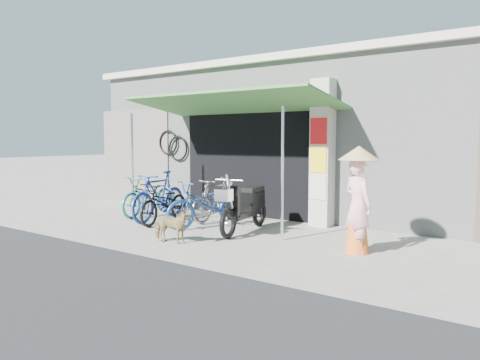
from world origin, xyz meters
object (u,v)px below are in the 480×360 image
Objects in this scene: moped at (246,207)px; street_dog at (170,226)px; bike_black at (165,203)px; bike_navy at (207,204)px; bike_blue at (159,196)px; bike_teal at (149,196)px; nun at (358,200)px; bike_silver at (217,199)px.

street_dog is at bearing -115.75° from moped.
bike_navy reaches higher than bike_black.
bike_teal is at bearing 144.07° from bike_blue.
moped is 2.44m from nun.
street_dog is 0.37× the size of moped.
bike_silver is 2.28× the size of street_dog.
bike_silver is at bearing 3.72° from bike_teal.
bike_silver is at bearing 25.75° from bike_blue.
bike_teal is 1.10× the size of bike_silver.
bike_teal is 0.98× the size of bike_blue.
street_dog is (0.41, -1.48, -0.18)m from bike_navy.
nun is at bearing -17.48° from moped.
bike_navy reaches higher than street_dog.
bike_black is (0.31, -0.13, -0.11)m from bike_blue.
street_dog is 1.66m from moped.
nun is (3.28, -0.25, 0.36)m from bike_navy.
bike_blue reaches higher than bike_navy.
bike_blue is at bearing 25.64° from nun.
moped is 1.12× the size of nun.
nun is at bearing -11.18° from bike_blue.
street_dog is 3.16m from nun.
bike_blue is 2.33m from street_dog.
street_dog is at bearing -43.24° from bike_teal.
nun reaches higher than bike_teal.
bike_black is at bearing 177.61° from moped.
nun reaches higher than moped.
moped is at bearing -26.52° from bike_silver.
bike_black is at bearing -154.08° from bike_navy.
nun is (5.38, -0.63, 0.37)m from bike_teal.
bike_navy is at bearing -16.91° from bike_teal.
bike_teal is 0.94× the size of moped.
moped is (2.26, 0.11, -0.05)m from bike_blue.
bike_navy is 0.89m from moped.
bike_blue is 2.56× the size of street_dog.
bike_silver is (0.75, 0.84, 0.05)m from bike_black.
moped is at bearing -5.49° from bike_blue.
bike_silver is (1.78, 0.33, 0.02)m from bike_teal.
bike_blue is 0.35m from bike_black.
bike_black is 0.91× the size of bike_navy.
bike_blue is at bearing 173.52° from moped.
bike_silver is at bearing 13.73° from nun.
bike_blue reaches higher than bike_silver.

